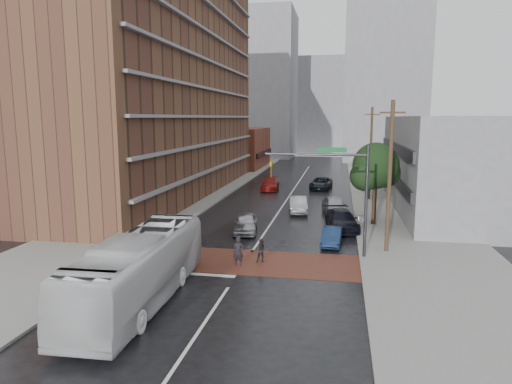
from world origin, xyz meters
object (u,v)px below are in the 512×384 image
(car_parked_mid, at_px, (342,220))
(car_travel_a, at_px, (245,223))
(transit_bus, at_px, (140,269))
(car_travel_c, at_px, (270,184))
(suv_travel, at_px, (321,183))
(pedestrian_a, at_px, (238,252))
(car_parked_near, at_px, (332,236))
(car_parked_far, at_px, (334,205))
(pedestrian_b, at_px, (262,251))
(car_travel_b, at_px, (298,205))

(car_parked_mid, bearing_deg, car_travel_a, -172.84)
(car_travel_a, bearing_deg, transit_bus, -107.41)
(car_travel_c, height_order, suv_travel, car_travel_c)
(pedestrian_a, xyz_separation_m, suv_travel, (3.58, 31.25, -0.17))
(suv_travel, bearing_deg, pedestrian_a, -90.85)
(transit_bus, relative_size, car_parked_near, 3.24)
(car_travel_c, relative_size, suv_travel, 0.97)
(transit_bus, distance_m, car_parked_mid, 19.17)
(transit_bus, relative_size, car_travel_c, 2.38)
(car_travel_a, distance_m, suv_travel, 23.68)
(car_travel_c, height_order, car_parked_far, car_parked_far)
(pedestrian_b, height_order, car_parked_near, pedestrian_b)
(pedestrian_b, height_order, suv_travel, pedestrian_b)
(car_travel_a, xyz_separation_m, car_travel_b, (3.34, 8.37, -0.01))
(car_parked_far, bearing_deg, pedestrian_b, -115.40)
(car_travel_c, bearing_deg, car_travel_a, -89.86)
(pedestrian_a, height_order, car_travel_b, pedestrian_a)
(car_travel_b, xyz_separation_m, car_parked_near, (3.38, -10.70, -0.14))
(car_travel_a, relative_size, car_travel_b, 0.97)
(pedestrian_b, bearing_deg, car_travel_b, 71.43)
(pedestrian_a, distance_m, pedestrian_b, 1.57)
(car_parked_mid, bearing_deg, pedestrian_a, -130.79)
(pedestrian_b, bearing_deg, car_travel_c, 82.17)
(pedestrian_b, bearing_deg, suv_travel, 70.04)
(car_travel_c, bearing_deg, car_parked_near, -74.61)
(car_travel_b, height_order, suv_travel, car_travel_b)
(transit_bus, bearing_deg, car_parked_near, 51.24)
(pedestrian_a, relative_size, car_travel_c, 0.35)
(transit_bus, height_order, pedestrian_a, transit_bus)
(transit_bus, distance_m, pedestrian_b, 8.58)
(car_travel_a, xyz_separation_m, car_parked_mid, (7.40, 2.31, 0.02))
(pedestrian_b, relative_size, car_parked_mid, 0.28)
(pedestrian_a, relative_size, car_parked_near, 0.48)
(pedestrian_b, bearing_deg, car_parked_near, 33.51)
(car_parked_far, bearing_deg, car_travel_a, -139.22)
(car_travel_c, xyz_separation_m, car_parked_mid, (8.75, -18.92, 0.04))
(pedestrian_a, xyz_separation_m, car_parked_mid, (6.14, 10.39, -0.12))
(car_travel_a, bearing_deg, car_travel_c, 85.08)
(pedestrian_a, height_order, car_travel_c, pedestrian_a)
(car_parked_near, bearing_deg, car_parked_mid, 84.74)
(transit_bus, xyz_separation_m, car_travel_a, (2.22, 14.24, -0.92))
(car_travel_b, distance_m, car_travel_c, 13.69)
(transit_bus, xyz_separation_m, car_travel_b, (5.55, 22.61, -0.93))
(car_travel_c, height_order, car_parked_near, car_travel_c)
(car_travel_a, distance_m, car_travel_b, 9.01)
(car_parked_near, bearing_deg, suv_travel, 97.32)
(car_parked_near, bearing_deg, pedestrian_b, -127.75)
(suv_travel, distance_m, car_parked_near, 25.58)
(transit_bus, distance_m, car_travel_a, 14.44)
(pedestrian_a, height_order, car_parked_mid, pedestrian_a)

